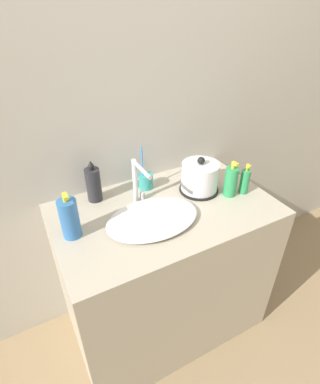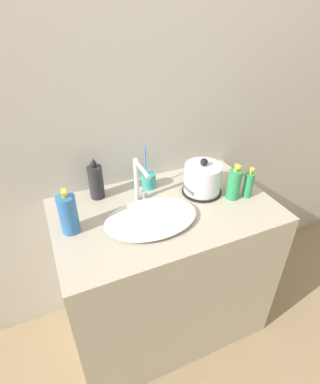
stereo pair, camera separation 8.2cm
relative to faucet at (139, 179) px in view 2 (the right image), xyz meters
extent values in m
plane|color=#997F5B|center=(0.09, -0.40, -0.96)|extent=(12.00, 12.00, 0.00)
cube|color=beige|center=(0.09, 0.23, 0.34)|extent=(6.00, 0.04, 2.60)
cube|color=#B7AD99|center=(0.09, -0.10, -0.54)|extent=(1.01, 0.61, 0.83)
ellipsoid|color=white|center=(0.00, -0.15, -0.11)|extent=(0.41, 0.28, 0.04)
cylinder|color=silver|center=(0.00, 0.02, -0.02)|extent=(0.02, 0.02, 0.22)
cylinder|color=silver|center=(0.00, -0.06, 0.08)|extent=(0.02, 0.16, 0.02)
cylinder|color=silver|center=(0.03, 0.02, -0.11)|extent=(0.02, 0.02, 0.04)
cylinder|color=black|center=(0.31, -0.04, -0.12)|extent=(0.19, 0.19, 0.01)
cylinder|color=silver|center=(0.31, -0.04, -0.05)|extent=(0.18, 0.18, 0.15)
sphere|color=black|center=(0.31, -0.04, 0.04)|extent=(0.04, 0.04, 0.04)
cylinder|color=teal|center=(0.09, 0.11, -0.09)|extent=(0.07, 0.07, 0.08)
cylinder|color=#B24CCC|center=(0.07, 0.11, -0.01)|extent=(0.02, 0.03, 0.17)
cylinder|color=#338CE0|center=(0.07, 0.11, 0.00)|extent=(0.02, 0.04, 0.19)
cylinder|color=#3370B7|center=(-0.33, -0.08, -0.04)|extent=(0.07, 0.07, 0.17)
cylinder|color=gold|center=(-0.33, -0.08, 0.06)|extent=(0.02, 0.02, 0.02)
cube|color=gold|center=(-0.33, -0.09, 0.07)|extent=(0.02, 0.04, 0.01)
cylinder|color=#2D9956|center=(0.42, -0.14, -0.05)|extent=(0.06, 0.06, 0.15)
cylinder|color=gold|center=(0.42, -0.14, 0.03)|extent=(0.02, 0.02, 0.02)
cube|color=gold|center=(0.42, -0.15, 0.05)|extent=(0.02, 0.03, 0.01)
cylinder|color=#2D9956|center=(0.49, -0.16, -0.07)|extent=(0.04, 0.04, 0.12)
cylinder|color=gold|center=(0.49, -0.16, 0.01)|extent=(0.01, 0.01, 0.02)
cube|color=gold|center=(0.49, -0.17, 0.03)|extent=(0.01, 0.02, 0.01)
cylinder|color=#28282D|center=(-0.17, 0.12, -0.04)|extent=(0.07, 0.07, 0.16)
cylinder|color=black|center=(-0.17, 0.12, 0.05)|extent=(0.02, 0.02, 0.02)
cone|color=black|center=(-0.17, 0.12, 0.07)|extent=(0.03, 0.03, 0.02)
camera|label=1|loc=(-0.45, -1.06, 0.70)|focal=28.00mm
camera|label=2|loc=(-0.38, -1.09, 0.70)|focal=28.00mm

